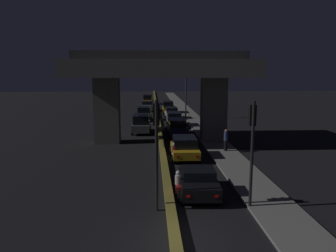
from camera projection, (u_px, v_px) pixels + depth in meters
ground_plane at (175, 242)px, 12.25m from camera, size 200.00×200.00×0.00m
median_divider at (157, 116)px, 46.72m from camera, size 0.43×126.00×0.34m
sidewalk_right at (198, 124)px, 40.08m from camera, size 2.39×126.00×0.14m
elevated_overpass at (161, 76)px, 29.02m from camera, size 15.80×9.07×8.18m
traffic_light_left_of_median at (156, 136)px, 14.56m from camera, size 0.30×0.49×5.09m
traffic_light_right_of_median at (252, 136)px, 14.78m from camera, size 0.30×0.49×5.03m
street_lamp at (184, 88)px, 44.44m from camera, size 1.99×0.32×7.16m
car_black_lead at (198, 181)px, 16.88m from camera, size 2.14×4.00×1.41m
car_taxi_yellow_second at (184, 147)px, 24.25m from camera, size 2.05×4.06×1.57m
car_dark_blue_third at (177, 127)px, 33.00m from camera, size 2.15×4.61×1.68m
car_silver_fourth at (174, 119)px, 38.54m from camera, size 1.91×4.59×1.68m
car_white_fifth at (172, 113)px, 44.75m from camera, size 1.90×4.33×1.61m
car_taxi_yellow_sixth at (168, 107)px, 51.04m from camera, size 1.83×4.43×1.89m
car_grey_lead_oncoming at (141, 123)px, 34.38m from camera, size 2.00×4.24×1.93m
car_dark_green_second_oncoming at (144, 113)px, 43.69m from camera, size 2.04×4.05×1.78m
car_grey_third_oncoming at (147, 106)px, 54.33m from camera, size 2.17×4.19×1.58m
car_taxi_yellow_fourth_oncoming at (148, 99)px, 66.12m from camera, size 2.15×4.13×1.90m
motorcycle_red_filtering_near at (178, 186)px, 16.57m from camera, size 0.34×1.97×1.39m
motorcycle_white_filtering_mid at (174, 154)px, 23.15m from camera, size 0.32×1.74×1.38m
pedestrian_on_sidewalk at (226, 140)px, 25.84m from camera, size 0.32×0.32×1.72m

